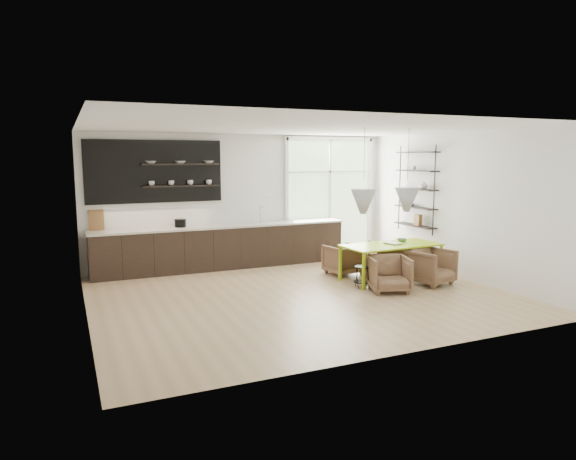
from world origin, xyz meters
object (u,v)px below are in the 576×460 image
at_px(dining_table, 391,247).
at_px(armchair_back_right, 388,256).
at_px(armchair_front_right, 431,267).
at_px(armchair_back_left, 344,259).
at_px(wire_stool, 363,274).
at_px(armchair_front_left, 389,274).

distance_m(dining_table, armchair_back_right, 0.83).
xyz_separation_m(dining_table, armchair_front_right, (0.49, -0.60, -0.32)).
bearing_deg(armchair_back_left, dining_table, 119.81).
bearing_deg(armchair_back_right, wire_stool, 54.88).
xyz_separation_m(armchair_back_left, armchair_front_right, (1.10, -1.40, 0.03)).
distance_m(armchair_front_left, armchair_front_right, 1.04).
bearing_deg(wire_stool, armchair_front_left, -54.58).
bearing_deg(armchair_front_left, wire_stool, 143.26).
relative_size(armchair_back_left, wire_stool, 1.69).
height_order(dining_table, armchair_front_left, dining_table).
bearing_deg(armchair_front_left, dining_table, 70.57).
bearing_deg(armchair_back_left, armchair_front_right, 120.58).
bearing_deg(armchair_front_left, armchair_back_left, 110.20).
distance_m(armchair_back_left, armchair_front_right, 1.78).
relative_size(armchair_back_left, armchair_front_left, 0.97).
relative_size(armchair_back_right, armchair_front_left, 1.01).
height_order(armchair_back_left, armchair_front_left, armchair_front_left).
bearing_deg(dining_table, armchair_back_right, 56.37).
bearing_deg(dining_table, armchair_front_right, -53.95).
relative_size(dining_table, armchair_back_left, 2.91).
height_order(dining_table, armchair_back_right, dining_table).
distance_m(armchair_back_left, wire_stool, 1.13).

